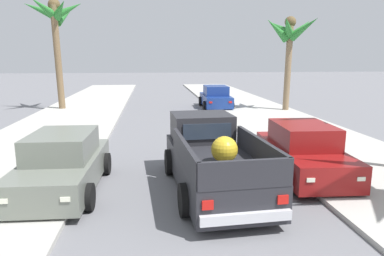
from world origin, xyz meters
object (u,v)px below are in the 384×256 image
at_px(palm_tree_left_back, 55,21).
at_px(car_left_near, 303,152).
at_px(pickup_truck, 212,159).
at_px(car_left_mid, 63,164).
at_px(car_right_mid, 216,98).
at_px(palm_tree_left_fore, 290,35).

bearing_deg(palm_tree_left_back, car_left_near, -54.33).
distance_m(car_left_near, palm_tree_left_back, 18.43).
height_order(car_left_near, palm_tree_left_back, palm_tree_left_back).
bearing_deg(pickup_truck, palm_tree_left_back, 116.35).
relative_size(car_left_mid, palm_tree_left_back, 0.61).
relative_size(car_right_mid, palm_tree_left_back, 0.61).
bearing_deg(car_right_mid, palm_tree_left_back, -179.56).
bearing_deg(car_left_near, palm_tree_left_back, 125.67).
distance_m(car_right_mid, palm_tree_left_back, 11.51).
xyz_separation_m(palm_tree_left_fore, palm_tree_left_back, (-14.56, 2.24, 0.91)).
relative_size(car_left_mid, palm_tree_left_fore, 0.72).
bearing_deg(car_right_mid, palm_tree_left_fore, -28.95).
distance_m(car_left_near, car_left_mid, 6.77).
distance_m(car_left_mid, palm_tree_left_back, 16.11).
bearing_deg(palm_tree_left_fore, car_left_mid, -130.92).
bearing_deg(palm_tree_left_fore, car_left_near, -109.08).
height_order(car_left_near, car_left_mid, same).
distance_m(car_right_mid, palm_tree_left_fore, 6.29).
distance_m(pickup_truck, car_left_near, 2.94).
height_order(car_right_mid, palm_tree_left_back, palm_tree_left_back).
xyz_separation_m(car_left_mid, palm_tree_left_fore, (10.97, 12.66, 4.09)).
xyz_separation_m(pickup_truck, palm_tree_left_fore, (7.06, 12.90, 4.02)).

